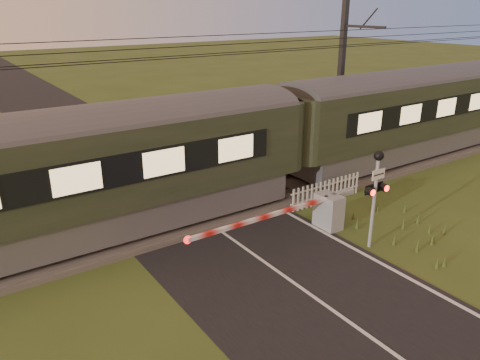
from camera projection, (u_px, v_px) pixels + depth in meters
ground at (321, 303)px, 11.77m from camera, size 160.00×160.00×0.00m
road at (328, 307)px, 11.60m from camera, size 6.00×140.00×0.03m
track_bed at (195, 212)px, 16.78m from camera, size 140.00×3.40×0.39m
overhead_wires at (189, 49)px, 14.80m from camera, size 120.00×0.62×0.62m
train at (283, 136)px, 18.11m from camera, size 42.42×2.93×3.95m
boom_gate at (323, 211)px, 15.39m from camera, size 6.46×0.91×1.21m
crossing_signal at (376, 182)px, 13.75m from camera, size 0.79×0.34×3.10m
picket_fence at (327, 191)px, 17.61m from camera, size 3.47×0.07×0.89m
catenary_mast at (342, 74)px, 22.01m from camera, size 0.24×2.47×7.68m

